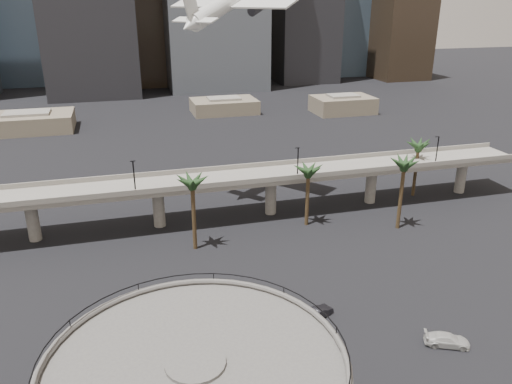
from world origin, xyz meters
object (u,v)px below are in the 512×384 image
object	(u,v)px
car_a	(228,356)
car_c	(447,340)
overpass	(216,184)
car_b	(318,313)

from	to	relation	value
car_a	car_c	xyz separation A→B (m)	(26.88, -4.42, -0.03)
overpass	car_b	bearing A→B (deg)	-79.07
car_b	car_a	bearing A→B (deg)	84.42
overpass	car_b	xyz separation A→B (m)	(6.83, -35.35, -6.57)
car_a	car_c	distance (m)	27.24
overpass	car_c	world-z (taller)	overpass
car_a	car_b	xyz separation A→B (m)	(13.66, 5.26, -0.06)
overpass	car_b	world-z (taller)	overpass
car_a	car_b	distance (m)	14.64
overpass	car_a	distance (m)	41.69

